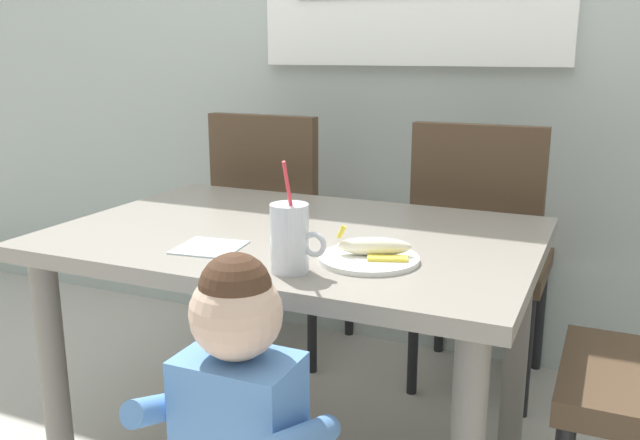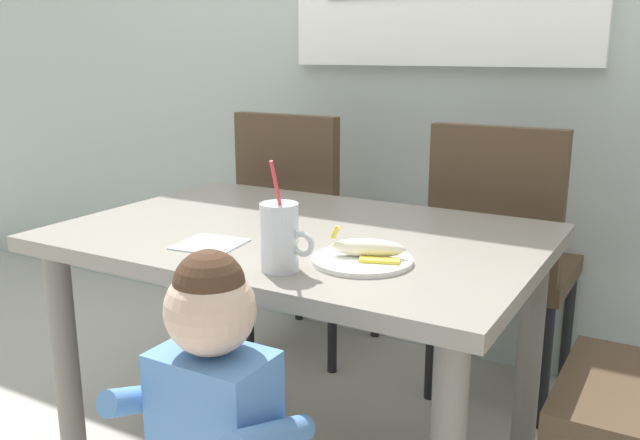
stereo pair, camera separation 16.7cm
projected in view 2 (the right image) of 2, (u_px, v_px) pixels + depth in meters
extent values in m
cube|color=gray|center=(301.00, 237.00, 1.81)|extent=(1.26, 0.87, 0.04)
cylinder|color=slate|center=(66.00, 365.00, 1.87)|extent=(0.07, 0.07, 0.68)
cylinder|color=slate|center=(224.00, 289.00, 2.46)|extent=(0.07, 0.07, 0.68)
cylinder|color=slate|center=(529.00, 354.00, 1.93)|extent=(0.07, 0.07, 0.68)
cube|color=#4C3826|center=(314.00, 239.00, 2.71)|extent=(0.44, 0.44, 0.06)
cube|color=#4C3826|center=(286.00, 180.00, 2.47)|extent=(0.42, 0.05, 0.48)
cylinder|color=black|center=(376.00, 289.00, 2.83)|extent=(0.04, 0.04, 0.42)
cylinder|color=black|center=(299.00, 275.00, 3.02)|extent=(0.04, 0.04, 0.42)
cylinder|color=black|center=(332.00, 320.00, 2.51)|extent=(0.04, 0.04, 0.42)
cylinder|color=black|center=(249.00, 301.00, 2.70)|extent=(0.04, 0.04, 0.42)
cube|color=#4C3826|center=(506.00, 269.00, 2.33)|extent=(0.44, 0.44, 0.06)
cube|color=#4C3826|center=(495.00, 204.00, 2.09)|extent=(0.42, 0.05, 0.48)
cylinder|color=black|center=(568.00, 326.00, 2.46)|extent=(0.04, 0.04, 0.42)
cylinder|color=black|center=(466.00, 307.00, 2.64)|extent=(0.04, 0.04, 0.42)
cylinder|color=black|center=(545.00, 367.00, 2.14)|extent=(0.04, 0.04, 0.42)
cylinder|color=black|center=(431.00, 342.00, 2.32)|extent=(0.04, 0.04, 0.42)
cylinder|color=black|center=(579.00, 438.00, 1.75)|extent=(0.04, 0.04, 0.42)
cube|color=#598CD1|center=(215.00, 426.00, 1.28)|extent=(0.22, 0.15, 0.30)
sphere|color=beige|center=(210.00, 310.00, 1.23)|extent=(0.17, 0.17, 0.17)
sphere|color=#472D1E|center=(209.00, 285.00, 1.22)|extent=(0.13, 0.13, 0.13)
cylinder|color=#598CD1|center=(152.00, 398.00, 1.33)|extent=(0.05, 0.24, 0.13)
cylinder|color=#598CD1|center=(270.00, 437.00, 1.19)|extent=(0.05, 0.24, 0.13)
cylinder|color=silver|center=(279.00, 237.00, 1.46)|extent=(0.08, 0.08, 0.15)
cylinder|color=#B2D184|center=(280.00, 250.00, 1.47)|extent=(0.07, 0.07, 0.08)
torus|color=silver|center=(302.00, 244.00, 1.43)|extent=(0.06, 0.01, 0.06)
cylinder|color=#E5333F|center=(281.00, 208.00, 1.43)|extent=(0.01, 0.07, 0.21)
cylinder|color=white|center=(362.00, 260.00, 1.53)|extent=(0.23, 0.23, 0.01)
ellipsoid|color=#F4EAC6|center=(368.00, 248.00, 1.53)|extent=(0.17, 0.10, 0.04)
cube|color=yellow|center=(380.00, 260.00, 1.49)|extent=(0.10, 0.06, 0.01)
cube|color=yellow|center=(378.00, 251.00, 1.57)|extent=(0.10, 0.06, 0.01)
cylinder|color=yellow|center=(335.00, 232.00, 1.53)|extent=(0.03, 0.02, 0.03)
cube|color=silver|center=(210.00, 244.00, 1.67)|extent=(0.17, 0.17, 0.00)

